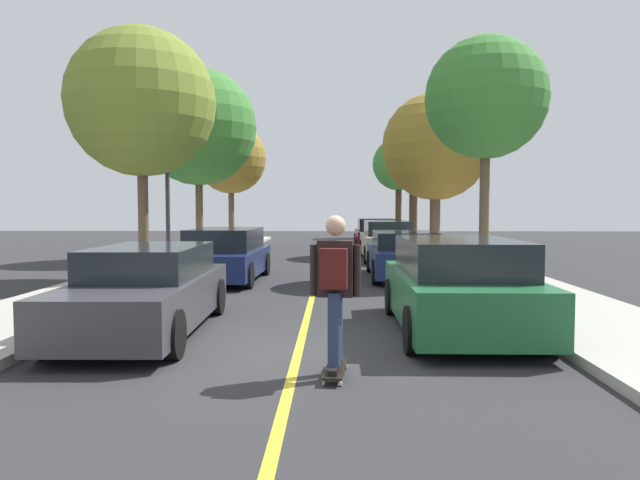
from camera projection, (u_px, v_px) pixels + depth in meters
The scene contains 18 objects.
ground at pixel (298, 352), 7.79m from camera, with size 80.00×80.00×0.00m, color #2D2D30.
center_line at pixel (311, 303), 11.79m from camera, with size 0.12×39.20×0.01m, color gold.
parked_car_left_nearest at pixel (148, 291), 8.99m from camera, with size 1.89×4.57×1.33m.
parked_car_left_near at pixel (225, 255), 15.32m from camera, with size 2.02×4.25×1.38m.
parked_car_right_nearest at pixel (458, 286), 9.03m from camera, with size 1.97×4.24×1.45m.
parked_car_right_near at pixel (405, 255), 15.93m from camera, with size 1.97×4.30×1.27m.
parked_car_right_far at pixel (387, 241), 21.46m from camera, with size 1.87×4.70×1.44m.
parked_car_right_farthest at pixel (375, 234), 27.40m from camera, with size 1.94×4.58×1.42m.
street_tree_left_nearest at pixel (141, 103), 15.02m from camera, with size 3.82×3.82×6.40m.
street_tree_left_near at pixel (198, 127), 21.29m from camera, with size 4.26×4.26×6.86m.
street_tree_left_far at pixel (231, 159), 27.96m from camera, with size 3.38×3.38×5.84m.
street_tree_right_nearest at pixel (486, 99), 15.51m from camera, with size 3.25×3.25×6.33m.
street_tree_right_near at pixel (436, 147), 23.25m from camera, with size 4.28×4.28×6.35m.
street_tree_right_far at pixel (414, 158), 29.76m from camera, with size 3.06×3.06×5.88m.
street_tree_right_farthest at pixel (399, 165), 36.71m from camera, with size 3.29×3.29×6.16m.
streetlamp at pixel (167, 155), 16.08m from camera, with size 0.36×0.24×5.67m.
skateboard at pixel (335, 369), 6.64m from camera, with size 0.30×0.86×0.10m.
skateboarder at pixel (335, 282), 6.56m from camera, with size 0.59×0.71×1.74m.
Camera 1 is at (0.49, -7.69, 1.93)m, focal length 32.77 mm.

